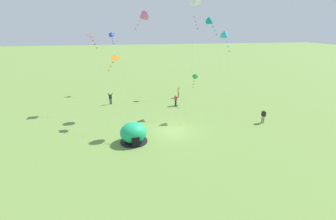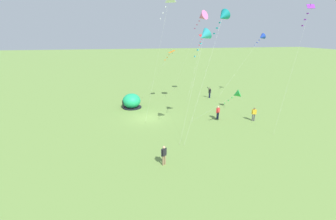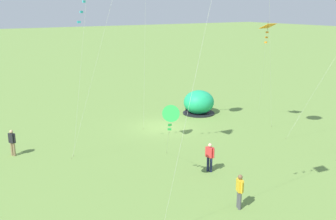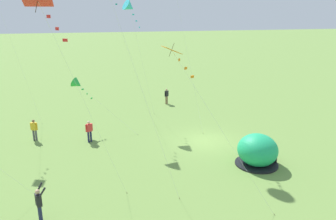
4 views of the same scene
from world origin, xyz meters
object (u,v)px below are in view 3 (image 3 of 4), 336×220
person_strolling (210,156)px  person_watching_sky (12,141)px  kite_orange (267,29)px  popup_tent (199,103)px  kite_green (171,115)px  person_center_field (240,190)px

person_strolling → person_watching_sky: size_ratio=1.00×
person_watching_sky → kite_orange: bearing=166.5°
person_strolling → person_watching_sky: same height
popup_tent → person_watching_sky: 16.13m
popup_tent → kite_orange: size_ratio=0.34×
popup_tent → kite_green: size_ratio=0.54×
person_center_field → kite_orange: bearing=-139.5°
popup_tent → person_strolling: size_ratio=1.63×
person_center_field → kite_orange: 14.66m
person_strolling → person_center_field: (1.45, 4.13, 0.00)m
popup_tent → person_strolling: popup_tent is taller
popup_tent → kite_orange: (-1.56, 6.12, 6.59)m
person_strolling → person_center_field: bearing=70.7°
popup_tent → person_watching_sky: size_ratio=1.63×
popup_tent → person_strolling: bearing=56.5°
kite_green → kite_orange: size_ratio=0.63×
person_strolling → kite_green: 4.35m
person_center_field → person_watching_sky: bearing=-59.0°
person_watching_sky → kite_orange: kite_orange is taller
person_strolling → popup_tent: bearing=-123.5°
person_strolling → person_center_field: size_ratio=1.00×
popup_tent → kite_green: kite_green is taller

